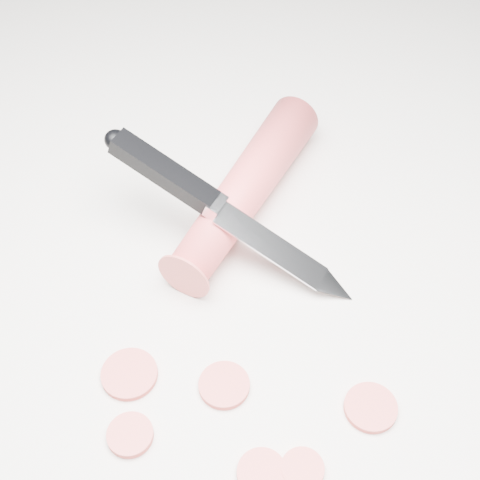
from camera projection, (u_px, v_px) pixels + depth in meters
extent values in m
plane|color=silver|center=(215.00, 325.00, 0.51)|extent=(2.40, 2.40, 0.00)
cylinder|color=#E74247|center=(246.00, 188.00, 0.57)|extent=(0.17, 0.18, 0.04)
cylinder|color=#D94C48|center=(302.00, 469.00, 0.44)|extent=(0.03, 0.03, 0.01)
cylinder|color=#D94C48|center=(129.00, 374.00, 0.48)|extent=(0.04, 0.04, 0.01)
cylinder|color=#D94C48|center=(371.00, 408.00, 0.47)|extent=(0.04, 0.04, 0.01)
cylinder|color=#D94C48|center=(130.00, 435.00, 0.45)|extent=(0.03, 0.03, 0.01)
cylinder|color=#D94C48|center=(262.00, 473.00, 0.44)|extent=(0.03, 0.03, 0.01)
cylinder|color=#D94C48|center=(224.00, 385.00, 0.48)|extent=(0.04, 0.04, 0.01)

